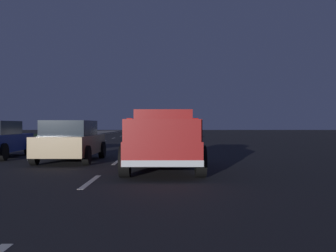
{
  "coord_description": "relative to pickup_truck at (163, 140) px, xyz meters",
  "views": [
    {
      "loc": [
        -0.79,
        -3.61,
        1.4
      ],
      "look_at": [
        11.53,
        -3.65,
        1.35
      ],
      "focal_mm": 43.41,
      "sensor_mm": 36.0,
      "label": 1
    }
  ],
  "objects": [
    {
      "name": "ground",
      "position": [
        14.97,
        3.5,
        -0.91
      ],
      "size": [
        144.0,
        144.0,
        0.0
      ],
      "primitive_type": "plane",
      "color": "black"
    },
    {
      "name": "sidewalk_shoulder",
      "position": [
        14.97,
        10.95,
        -0.85
      ],
      "size": [
        108.0,
        4.0,
        0.12
      ],
      "primitive_type": "cube",
      "color": "gray",
      "rests_on": "ground"
    },
    {
      "name": "pickup_truck",
      "position": [
        0.0,
        0.0,
        0.0
      ],
      "size": [
        5.43,
        2.29,
        1.87
      ],
      "color": "maroon",
      "rests_on": "ground"
    },
    {
      "name": "lane_markings",
      "position": [
        18.59,
        6.51,
        -0.91
      ],
      "size": [
        108.94,
        7.04,
        0.01
      ],
      "color": "silver",
      "rests_on": "ground"
    },
    {
      "name": "sedan_tan",
      "position": [
        2.46,
        3.5,
        -0.13
      ],
      "size": [
        4.43,
        2.07,
        1.54
      ],
      "color": "#9E845B",
      "rests_on": "ground"
    },
    {
      "name": "sedan_silver",
      "position": [
        23.03,
        0.09,
        -0.13
      ],
      "size": [
        4.41,
        2.03,
        1.54
      ],
      "color": "#B2B5BA",
      "rests_on": "ground"
    }
  ]
}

